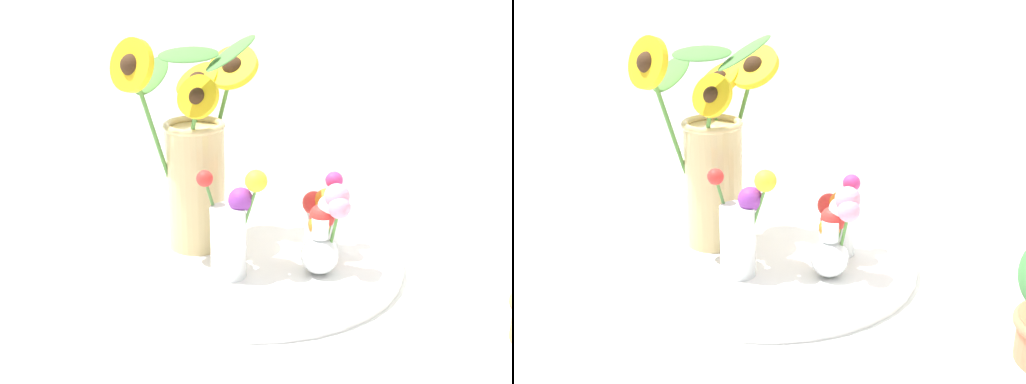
% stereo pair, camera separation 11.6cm
% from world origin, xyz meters
% --- Properties ---
extents(ground_plane, '(6.00, 6.00, 0.00)m').
position_xyz_m(ground_plane, '(0.00, 0.00, 0.00)').
color(ground_plane, white).
extents(serving_tray, '(0.49, 0.49, 0.02)m').
position_xyz_m(serving_tray, '(-0.03, 0.09, 0.01)').
color(serving_tray, white).
rests_on(serving_tray, ground_plane).
extents(mason_jar_sunflowers, '(0.22, 0.24, 0.37)m').
position_xyz_m(mason_jar_sunflowers, '(-0.14, 0.07, 0.17)').
color(mason_jar_sunflowers, '#D1B77A').
rests_on(mason_jar_sunflowers, serving_tray).
extents(vase_small_center, '(0.10, 0.07, 0.18)m').
position_xyz_m(vase_small_center, '(-0.02, 0.01, 0.10)').
color(vase_small_center, white).
rests_on(vase_small_center, serving_tray).
extents(vase_bulb_right, '(0.08, 0.07, 0.15)m').
position_xyz_m(vase_bulb_right, '(0.09, 0.11, 0.09)').
color(vase_bulb_right, white).
rests_on(vase_bulb_right, serving_tray).
extents(vase_small_back, '(0.07, 0.08, 0.13)m').
position_xyz_m(vase_small_back, '(0.05, 0.17, 0.08)').
color(vase_small_back, white).
rests_on(vase_small_back, serving_tray).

